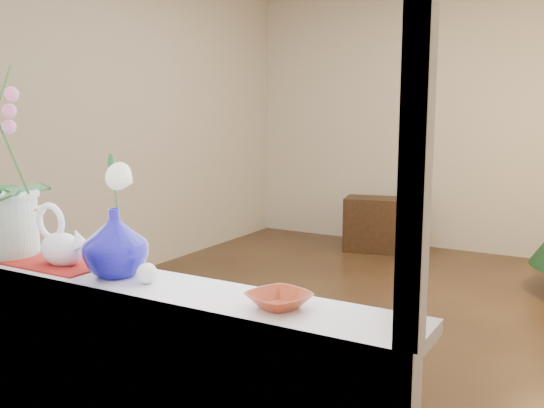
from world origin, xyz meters
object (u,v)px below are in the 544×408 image
(side_table, at_px, (381,225))
(blue_vase, at_px, (115,237))
(swan, at_px, (61,237))
(paperweight, at_px, (147,273))
(amber_dish, at_px, (279,301))

(side_table, bearing_deg, blue_vase, -94.37)
(swan, bearing_deg, paperweight, -22.88)
(paperweight, distance_m, amber_dish, 0.47)
(swan, bearing_deg, amber_dish, -20.74)
(swan, xyz_separation_m, blue_vase, (0.26, -0.00, 0.03))
(side_table, bearing_deg, paperweight, -92.56)
(amber_dish, bearing_deg, swan, 179.41)
(swan, distance_m, blue_vase, 0.26)
(blue_vase, bearing_deg, side_table, 98.93)
(blue_vase, xyz_separation_m, amber_dish, (0.61, -0.01, -0.11))
(paperweight, xyz_separation_m, side_table, (-0.84, 4.43, -0.68))
(paperweight, xyz_separation_m, amber_dish, (0.47, 0.01, -0.02))
(paperweight, bearing_deg, amber_dish, 1.25)
(blue_vase, height_order, side_table, blue_vase)
(blue_vase, bearing_deg, amber_dish, -0.73)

